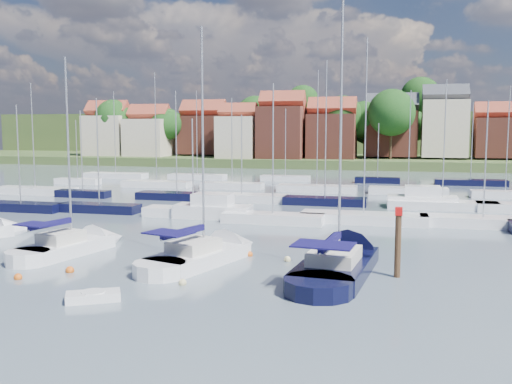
# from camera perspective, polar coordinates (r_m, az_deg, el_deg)

# --- Properties ---
(ground) EXTENTS (260.00, 260.00, 0.00)m
(ground) POSITION_cam_1_polar(r_m,az_deg,el_deg) (70.30, 5.01, -0.28)
(ground) COLOR #4D5B69
(ground) RESTS_ON ground
(sailboat_left) EXTENTS (4.68, 10.40, 13.76)m
(sailboat_left) POSITION_cam_1_polar(r_m,az_deg,el_deg) (40.03, -17.33, -5.14)
(sailboat_left) COLOR white
(sailboat_left) RESTS_ON ground
(sailboat_centre) EXTENTS (6.15, 11.67, 15.35)m
(sailboat_centre) POSITION_cam_1_polar(r_m,az_deg,el_deg) (35.91, -4.43, -6.19)
(sailboat_centre) COLOR white
(sailboat_centre) RESTS_ON ground
(sailboat_navy) EXTENTS (4.78, 13.70, 18.51)m
(sailboat_navy) POSITION_cam_1_polar(r_m,az_deg,el_deg) (34.33, 8.68, -6.85)
(sailboat_navy) COLOR black
(sailboat_navy) RESTS_ON ground
(tender) EXTENTS (2.76, 2.26, 0.54)m
(tender) POSITION_cam_1_polar(r_m,az_deg,el_deg) (28.63, -15.96, -10.01)
(tender) COLOR white
(tender) RESTS_ON ground
(timber_piling) EXTENTS (0.40, 0.40, 6.15)m
(timber_piling) POSITION_cam_1_polar(r_m,az_deg,el_deg) (32.50, 13.96, -6.72)
(timber_piling) COLOR #4C331E
(timber_piling) RESTS_ON ground
(buoy_b) EXTENTS (0.45, 0.45, 0.45)m
(buoy_b) POSITION_cam_1_polar(r_m,az_deg,el_deg) (33.93, -22.69, -8.05)
(buoy_b) COLOR #D85914
(buoy_b) RESTS_ON ground
(buoy_c) EXTENTS (0.50, 0.50, 0.50)m
(buoy_c) POSITION_cam_1_polar(r_m,az_deg,el_deg) (34.49, -18.12, -7.63)
(buoy_c) COLOR #D85914
(buoy_c) RESTS_ON ground
(buoy_d) EXTENTS (0.44, 0.44, 0.44)m
(buoy_d) POSITION_cam_1_polar(r_m,az_deg,el_deg) (30.53, -7.36, -9.18)
(buoy_d) COLOR beige
(buoy_d) RESTS_ON ground
(buoy_e) EXTENTS (0.43, 0.43, 0.43)m
(buoy_e) POSITION_cam_1_polar(r_m,az_deg,el_deg) (36.84, -0.65, -6.42)
(buoy_e) COLOR #D85914
(buoy_e) RESTS_ON ground
(buoy_f) EXTENTS (0.43, 0.43, 0.43)m
(buoy_f) POSITION_cam_1_polar(r_m,az_deg,el_deg) (29.25, 6.43, -9.87)
(buoy_f) COLOR beige
(buoy_f) RESTS_ON ground
(buoy_g) EXTENTS (0.42, 0.42, 0.42)m
(buoy_g) POSITION_cam_1_polar(r_m,az_deg,el_deg) (35.52, 3.16, -6.91)
(buoy_g) COLOR beige
(buoy_g) RESTS_ON ground
(buoy_h) EXTENTS (0.45, 0.45, 0.45)m
(buoy_h) POSITION_cam_1_polar(r_m,az_deg,el_deg) (33.62, 7.00, -7.72)
(buoy_h) COLOR #D85914
(buoy_h) RESTS_ON ground
(marina_field) EXTENTS (79.62, 41.41, 15.93)m
(marina_field) POSITION_cam_1_polar(r_m,az_deg,el_deg) (65.20, 5.98, -0.44)
(marina_field) COLOR white
(marina_field) RESTS_ON ground
(far_shore_town) EXTENTS (212.46, 90.00, 22.27)m
(far_shore_town) POSITION_cam_1_polar(r_m,az_deg,el_deg) (161.87, 11.18, 5.04)
(far_shore_town) COLOR #4B5A2D
(far_shore_town) RESTS_ON ground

